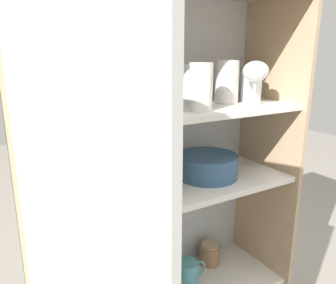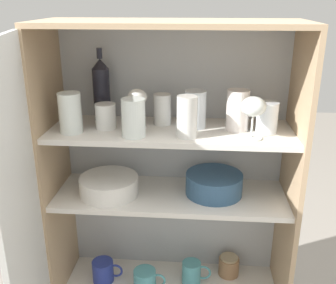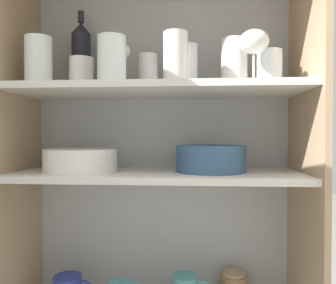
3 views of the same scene
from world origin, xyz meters
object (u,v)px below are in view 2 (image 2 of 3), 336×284
Objects in this scene: mixing_bowl_large at (214,183)px; storage_jar at (229,266)px; wine_bottle at (101,89)px; coffee_mug_primary at (145,281)px; plate_stack_white at (109,186)px.

mixing_bowl_large is 2.43× the size of storage_jar.
wine_bottle is 1.27× the size of mixing_bowl_large.
wine_bottle reaches higher than mixing_bowl_large.
wine_bottle is at bearing 141.17° from coffee_mug_primary.
storage_jar is (0.53, -0.01, -0.78)m from wine_bottle.
coffee_mug_primary is 0.38m from storage_jar.
storage_jar is (0.49, 0.11, -0.43)m from plate_stack_white.
plate_stack_white is at bearing -174.75° from mixing_bowl_large.
coffee_mug_primary is (-0.27, -0.06, -0.43)m from mixing_bowl_large.
mixing_bowl_large is at bearing -139.11° from storage_jar.
mixing_bowl_large is (0.44, -0.08, -0.34)m from wine_bottle.
plate_stack_white reaches higher than storage_jar.
wine_bottle is 0.94m from storage_jar.
plate_stack_white is 1.69× the size of coffee_mug_primary.
mixing_bowl_large is at bearing 5.25° from plate_stack_white.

